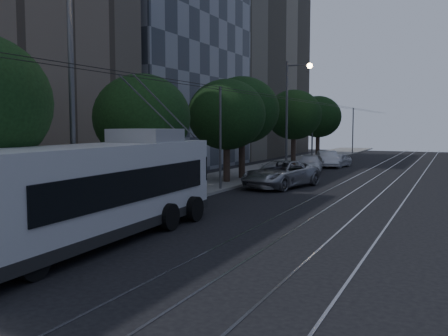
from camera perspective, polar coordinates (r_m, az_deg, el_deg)
ground at (r=17.75m, az=1.14°, el=-7.54°), size 120.00×120.00×0.00m
sidewalk at (r=38.85m, az=3.00°, el=-0.58°), size 5.00×90.00×0.15m
tram_rails at (r=36.32m, az=17.78°, el=-1.31°), size 4.52×90.00×0.02m
overhead_wires at (r=37.79m, az=6.59°, el=4.39°), size 2.23×90.00×6.00m
building_glass_mid at (r=46.91m, az=-9.65°, el=16.70°), size 14.40×18.40×26.80m
building_tan_far at (r=64.85m, az=0.87°, el=17.07°), size 14.40×22.40×34.80m
trolleybus at (r=16.83m, az=-14.22°, el=-2.50°), size 3.10×12.42×5.63m
pickup_silver at (r=30.72m, az=6.50°, el=-0.70°), size 3.98×6.34×1.63m
car_white_a at (r=33.66m, az=5.30°, el=-0.54°), size 1.73×3.72×1.23m
car_white_b at (r=40.22m, az=9.71°, el=0.41°), size 2.83×4.98×1.36m
car_white_c at (r=46.12m, az=11.75°, el=1.02°), size 3.12×4.71×1.47m
car_white_d at (r=46.48m, az=12.94°, el=0.88°), size 2.04×3.80×1.23m
tree_1 at (r=23.93m, az=-9.37°, el=5.65°), size 4.59×4.59×6.23m
tree_2 at (r=32.29m, az=0.32°, el=6.11°), size 5.06×5.06×6.76m
tree_3 at (r=34.60m, az=2.08°, el=6.59°), size 5.15×5.15×7.15m
tree_4 at (r=45.89m, az=7.98°, el=6.04°), size 5.03×5.03×7.00m
tree_5 at (r=55.70m, az=10.70°, el=5.77°), size 5.03×5.03×6.96m
streetlamp_near at (r=18.10m, az=-16.10°, el=10.03°), size 2.22×0.44×9.04m
streetlamp_far at (r=41.54m, az=7.72°, el=7.19°), size 2.21×0.44×8.99m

